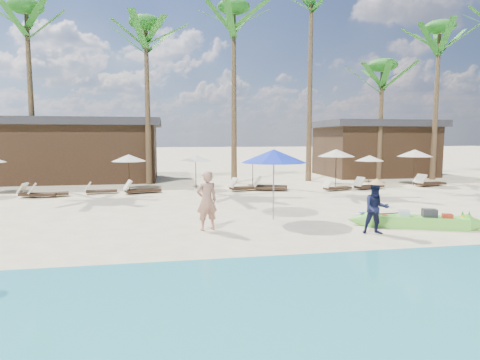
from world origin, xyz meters
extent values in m
plane|color=beige|center=(0.00, 0.00, 0.00)|extent=(240.00, 240.00, 0.00)
cube|color=tan|center=(0.00, -5.00, 0.00)|extent=(240.00, 4.50, 0.01)
cube|color=#65D13F|center=(5.92, -0.20, 0.19)|extent=(3.14, 1.74, 0.37)
cube|color=white|center=(5.92, -0.20, 0.21)|extent=(2.67, 1.42, 0.17)
cube|color=#262628|center=(6.29, -0.34, 0.46)|extent=(0.54, 0.48, 0.34)
cube|color=silver|center=(5.57, -0.01, 0.43)|extent=(0.43, 0.40, 0.28)
cube|color=red|center=(6.77, -0.58, 0.40)|extent=(0.36, 0.34, 0.22)
cylinder|color=red|center=(5.03, 0.21, 0.33)|extent=(0.22, 0.22, 0.09)
cylinder|color=#262628|center=(4.76, 0.21, 0.33)|extent=(0.20, 0.20, 0.08)
sphere|color=tan|center=(4.50, 0.36, 0.38)|extent=(0.18, 0.18, 0.18)
cylinder|color=yellow|center=(7.28, -0.65, 0.38)|extent=(0.14, 0.14, 0.18)
cylinder|color=yellow|center=(7.46, -0.72, 0.38)|extent=(0.14, 0.14, 0.18)
imported|color=#B47761|center=(-0.98, 0.69, 0.96)|extent=(0.80, 0.63, 1.92)
imported|color=#131634|center=(4.12, -0.77, 0.81)|extent=(0.91, 0.78, 1.62)
cylinder|color=#99999E|center=(1.58, 1.96, 1.25)|extent=(0.05, 0.05, 2.50)
cone|color=#142BBF|center=(1.58, 1.96, 2.33)|extent=(2.39, 2.39, 0.49)
cube|color=#332114|center=(-8.58, 9.40, 0.16)|extent=(1.86, 0.82, 0.13)
cube|color=beige|center=(-9.37, 9.51, 0.48)|extent=(0.48, 0.63, 0.52)
cylinder|color=#332114|center=(-4.37, 11.66, 0.99)|extent=(0.05, 0.05, 1.98)
cone|color=beige|center=(-4.37, 11.66, 1.84)|extent=(1.98, 1.98, 0.40)
cube|color=#332114|center=(-8.09, 9.44, 0.16)|extent=(1.85, 0.92, 0.12)
cube|color=beige|center=(-8.85, 9.28, 0.47)|extent=(0.50, 0.64, 0.52)
cube|color=#332114|center=(-5.68, 10.23, 0.14)|extent=(1.63, 0.71, 0.11)
cube|color=beige|center=(-6.37, 10.14, 0.42)|extent=(0.42, 0.55, 0.46)
cylinder|color=#332114|center=(-0.56, 11.49, 0.98)|extent=(0.05, 0.05, 1.95)
cone|color=beige|center=(-0.56, 11.49, 1.81)|extent=(1.95, 1.95, 0.39)
cube|color=#332114|center=(-3.51, 9.99, 0.16)|extent=(1.95, 1.15, 0.13)
cube|color=beige|center=(-4.29, 9.73, 0.49)|extent=(0.58, 0.70, 0.54)
cylinder|color=#332114|center=(2.90, 11.64, 0.94)|extent=(0.05, 0.05, 1.87)
cone|color=beige|center=(2.90, 11.64, 1.74)|extent=(1.87, 1.87, 0.37)
cube|color=#332114|center=(2.19, 10.05, 0.17)|extent=(1.98, 1.08, 0.13)
cube|color=beige|center=(1.39, 9.83, 0.50)|extent=(0.57, 0.70, 0.55)
cube|color=#332114|center=(3.55, 9.73, 0.15)|extent=(1.80, 1.08, 0.12)
cube|color=beige|center=(2.83, 9.97, 0.45)|extent=(0.54, 0.65, 0.50)
cylinder|color=#332114|center=(7.91, 10.85, 1.11)|extent=(0.06, 0.06, 2.22)
cone|color=beige|center=(7.91, 10.85, 2.07)|extent=(2.22, 2.22, 0.44)
cube|color=#332114|center=(3.72, 10.39, 0.16)|extent=(1.95, 1.18, 0.13)
cube|color=beige|center=(2.94, 10.66, 0.49)|extent=(0.59, 0.70, 0.54)
cube|color=#332114|center=(7.29, 9.16, 0.14)|extent=(1.71, 0.92, 0.12)
cube|color=beige|center=(6.59, 8.98, 0.43)|extent=(0.49, 0.60, 0.48)
cylinder|color=#332114|center=(10.57, 11.71, 0.91)|extent=(0.05, 0.05, 1.81)
cone|color=beige|center=(10.57, 11.71, 1.68)|extent=(1.81, 1.81, 0.36)
cube|color=#332114|center=(9.37, 9.40, 0.16)|extent=(1.93, 1.12, 0.13)
cube|color=beige|center=(8.59, 9.15, 0.49)|extent=(0.57, 0.69, 0.54)
cylinder|color=#332114|center=(13.09, 10.72, 1.09)|extent=(0.05, 0.05, 2.18)
cone|color=beige|center=(13.09, 10.72, 2.03)|extent=(2.18, 2.18, 0.44)
cube|color=#332114|center=(13.82, 10.06, 0.17)|extent=(1.99, 1.04, 0.13)
cube|color=beige|center=(13.01, 9.86, 0.50)|extent=(0.56, 0.70, 0.55)
cube|color=#332114|center=(13.87, 10.17, 0.16)|extent=(1.86, 0.61, 0.13)
cube|color=beige|center=(13.05, 10.17, 0.49)|extent=(0.42, 0.60, 0.54)
cone|color=brown|center=(-10.45, 15.08, 5.45)|extent=(0.40, 0.40, 10.89)
ellipsoid|color=#1F6318|center=(-10.45, 15.08, 10.89)|extent=(2.08, 2.08, 0.88)
cone|color=brown|center=(-3.36, 14.27, 5.04)|extent=(0.40, 0.40, 10.08)
ellipsoid|color=#1F6318|center=(-3.36, 14.27, 10.08)|extent=(2.08, 2.08, 0.88)
cone|color=brown|center=(2.15, 14.01, 5.63)|extent=(0.40, 0.40, 11.26)
ellipsoid|color=#1F6318|center=(2.15, 14.01, 11.26)|extent=(2.08, 2.08, 0.88)
cone|color=brown|center=(7.45, 14.38, 6.58)|extent=(0.40, 0.40, 13.16)
cone|color=brown|center=(12.84, 14.52, 4.04)|extent=(0.40, 0.40, 8.07)
ellipsoid|color=#1F6318|center=(12.84, 14.52, 8.07)|extent=(2.08, 2.08, 0.88)
cone|color=brown|center=(16.57, 13.68, 5.32)|extent=(0.40, 0.40, 10.64)
ellipsoid|color=#1F6318|center=(16.57, 13.68, 10.64)|extent=(2.08, 2.08, 0.88)
cube|color=#332114|center=(-8.00, 17.50, 1.90)|extent=(10.00, 6.00, 3.80)
cube|color=#2D2D33|center=(-8.00, 17.50, 4.05)|extent=(10.80, 6.60, 0.50)
cube|color=#332114|center=(14.00, 17.50, 1.90)|extent=(8.00, 6.00, 3.80)
cube|color=#2D2D33|center=(14.00, 17.50, 4.05)|extent=(8.80, 6.60, 0.50)
camera|label=1|loc=(-2.22, -12.04, 2.97)|focal=30.00mm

